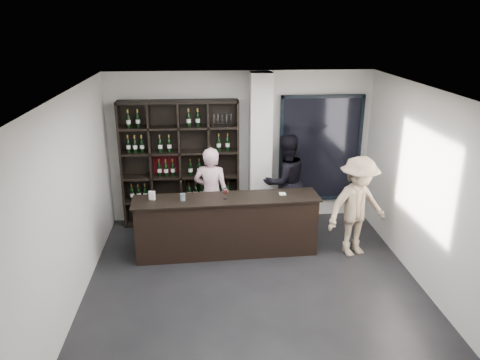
{
  "coord_description": "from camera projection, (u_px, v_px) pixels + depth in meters",
  "views": [
    {
      "loc": [
        -0.7,
        -5.9,
        3.84
      ],
      "look_at": [
        -0.14,
        1.1,
        1.37
      ],
      "focal_mm": 35.0,
      "sensor_mm": 36.0,
      "label": 1
    }
  ],
  "objects": [
    {
      "name": "napkin_stack",
      "position": [
        282.0,
        194.0,
        7.83
      ],
      "size": [
        0.11,
        0.11,
        0.02
      ],
      "primitive_type": "cube",
      "rotation": [
        0.0,
        0.0,
        -0.01
      ],
      "color": "white",
      "rests_on": "tasting_counter"
    },
    {
      "name": "customer",
      "position": [
        357.0,
        207.0,
        7.71
      ],
      "size": [
        1.26,
        0.96,
        1.72
      ],
      "primitive_type": "imported",
      "rotation": [
        0.0,
        0.0,
        0.33
      ],
      "color": "gray",
      "rests_on": "floor"
    },
    {
      "name": "wine_glass",
      "position": [
        225.0,
        193.0,
        7.6
      ],
      "size": [
        0.1,
        0.1,
        0.22
      ],
      "primitive_type": null,
      "rotation": [
        0.0,
        0.0,
        0.12
      ],
      "color": "white",
      "rests_on": "tasting_counter"
    },
    {
      "name": "glass_panel",
      "position": [
        320.0,
        149.0,
        9.06
      ],
      "size": [
        1.6,
        0.08,
        2.1
      ],
      "color": "black",
      "rests_on": "floor"
    },
    {
      "name": "floor",
      "position": [
        255.0,
        292.0,
        6.88
      ],
      "size": [
        5.0,
        5.5,
        0.01
      ],
      "primitive_type": "cube",
      "color": "black",
      "rests_on": "ground"
    },
    {
      "name": "taster_black",
      "position": [
        285.0,
        182.0,
        8.74
      ],
      "size": [
        1.07,
        0.95,
        1.81
      ],
      "primitive_type": "imported",
      "rotation": [
        0.0,
        0.0,
        3.5
      ],
      "color": "black",
      "rests_on": "floor"
    },
    {
      "name": "card_stand",
      "position": [
        152.0,
        196.0,
        7.58
      ],
      "size": [
        0.11,
        0.08,
        0.14
      ],
      "primitive_type": "cube",
      "rotation": [
        0.0,
        0.0,
        -0.38
      ],
      "color": "white",
      "rests_on": "tasting_counter"
    },
    {
      "name": "spit_cup",
      "position": [
        183.0,
        197.0,
        7.56
      ],
      "size": [
        0.11,
        0.11,
        0.11
      ],
      "primitive_type": "cylinder",
      "rotation": [
        0.0,
        0.0,
        0.43
      ],
      "color": "#9EAFBF",
      "rests_on": "tasting_counter"
    },
    {
      "name": "structural_column",
      "position": [
        260.0,
        151.0,
        8.74
      ],
      "size": [
        0.4,
        0.4,
        2.9
      ],
      "primitive_type": "cube",
      "color": "silver",
      "rests_on": "floor"
    },
    {
      "name": "taster_pink",
      "position": [
        211.0,
        194.0,
        8.29
      ],
      "size": [
        0.71,
        0.55,
        1.71
      ],
      "primitive_type": "imported",
      "rotation": [
        0.0,
        0.0,
        2.89
      ],
      "color": "#D5A8B4",
      "rests_on": "floor"
    },
    {
      "name": "wine_shelf",
      "position": [
        180.0,
        164.0,
        8.8
      ],
      "size": [
        2.2,
        0.35,
        2.4
      ],
      "primitive_type": null,
      "color": "black",
      "rests_on": "floor"
    },
    {
      "name": "tasting_counter",
      "position": [
        227.0,
        226.0,
        7.85
      ],
      "size": [
        3.08,
        0.64,
        1.01
      ],
      "rotation": [
        0.0,
        0.0,
        0.04
      ],
      "color": "black",
      "rests_on": "floor"
    }
  ]
}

